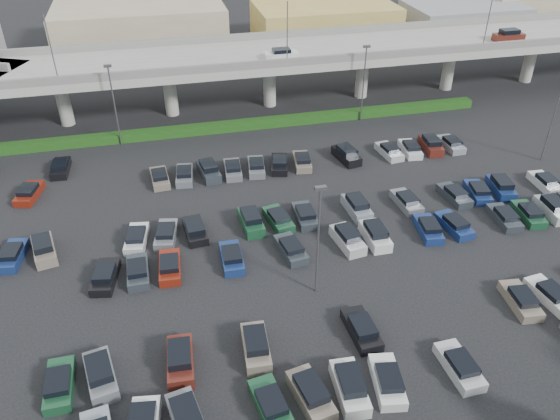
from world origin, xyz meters
name	(u,v)px	position (x,y,z in m)	size (l,w,h in m)	color
ground	(292,236)	(0.00, 0.00, 0.00)	(280.00, 280.00, 0.00)	black
overpass	(232,61)	(-0.18, 31.97, 6.97)	(150.00, 13.00, 15.80)	gray
hedge	(245,125)	(0.00, 25.00, 0.55)	(66.00, 1.60, 1.10)	#173910
parked_cars	(312,248)	(1.18, -2.98, 0.62)	(62.78, 41.60, 1.67)	#2B3138
light_poles	(244,175)	(-4.13, 2.00, 6.24)	(66.90, 48.38, 10.30)	#4C4C51
distant_buildings	(273,23)	(12.38, 61.81, 3.74)	(138.00, 24.00, 9.00)	gray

